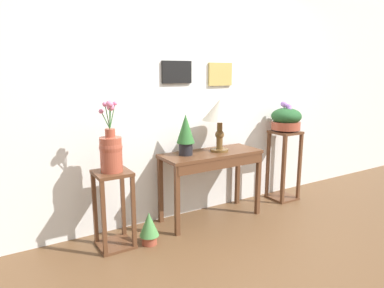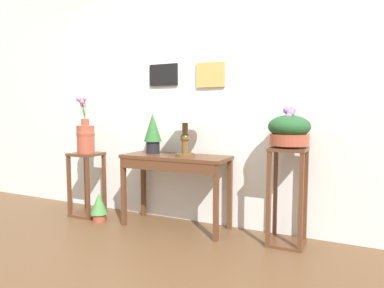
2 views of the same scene
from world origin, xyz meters
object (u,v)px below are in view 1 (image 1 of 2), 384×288
object	(u,v)px
flower_vase_tall_left	(111,149)
pedestal_stand_right	(284,165)
table_lamp	(220,112)
potted_plant_floor	(149,227)
planter_bowl_wide_right	(286,119)
pedestal_stand_left	(114,210)
potted_plant_on_console	(186,133)
console_table	(212,163)

from	to	relation	value
flower_vase_tall_left	pedestal_stand_right	size ratio (longest dim) A/B	0.73
table_lamp	potted_plant_floor	xyz separation A→B (m)	(-0.95, -0.21, -1.01)
pedestal_stand_right	flower_vase_tall_left	bearing A→B (deg)	-177.51
planter_bowl_wide_right	pedestal_stand_left	bearing A→B (deg)	-177.54
table_lamp	pedestal_stand_left	size ratio (longest dim) A/B	0.78
table_lamp	potted_plant_on_console	xyz separation A→B (m)	(-0.41, 0.04, -0.19)
console_table	pedestal_stand_right	distance (m)	1.15
console_table	planter_bowl_wide_right	size ratio (longest dim) A/B	3.02
table_lamp	potted_plant_floor	distance (m)	1.40
console_table	potted_plant_on_console	xyz separation A→B (m)	(-0.30, 0.06, 0.35)
console_table	pedestal_stand_left	distance (m)	1.16
pedestal_stand_left	potted_plant_on_console	bearing A→B (deg)	7.65
console_table	potted_plant_floor	world-z (taller)	console_table
potted_plant_floor	flower_vase_tall_left	bearing A→B (deg)	155.38
pedestal_stand_right	potted_plant_floor	world-z (taller)	pedestal_stand_right
pedestal_stand_left	pedestal_stand_right	size ratio (longest dim) A/B	0.83
table_lamp	console_table	bearing A→B (deg)	-167.62
potted_plant_on_console	table_lamp	bearing A→B (deg)	-5.07
pedestal_stand_left	potted_plant_floor	xyz separation A→B (m)	(0.29, -0.13, -0.19)
potted_plant_on_console	pedestal_stand_right	size ratio (longest dim) A/B	0.48
potted_plant_on_console	flower_vase_tall_left	distance (m)	0.84
pedestal_stand_right	pedestal_stand_left	bearing A→B (deg)	-177.55
table_lamp	potted_plant_floor	size ratio (longest dim) A/B	1.77
console_table	pedestal_stand_right	size ratio (longest dim) A/B	1.25
table_lamp	planter_bowl_wide_right	size ratio (longest dim) A/B	1.55
console_table	flower_vase_tall_left	size ratio (longest dim) A/B	1.73
table_lamp	pedestal_stand_left	xyz separation A→B (m)	(-1.24, -0.08, -0.82)
potted_plant_floor	potted_plant_on_console	bearing A→B (deg)	24.31
table_lamp	planter_bowl_wide_right	world-z (taller)	table_lamp
potted_plant_on_console	flower_vase_tall_left	bearing A→B (deg)	-172.26
flower_vase_tall_left	potted_plant_floor	bearing A→B (deg)	-24.62
potted_plant_on_console	pedestal_stand_left	world-z (taller)	potted_plant_on_console
table_lamp	potted_plant_on_console	distance (m)	0.45
table_lamp	pedestal_stand_left	bearing A→B (deg)	-176.49
flower_vase_tall_left	planter_bowl_wide_right	world-z (taller)	flower_vase_tall_left
pedestal_stand_left	planter_bowl_wide_right	bearing A→B (deg)	2.46
potted_plant_on_console	flower_vase_tall_left	xyz separation A→B (m)	(-0.83, -0.11, -0.06)
table_lamp	pedestal_stand_right	world-z (taller)	table_lamp
table_lamp	pedestal_stand_right	size ratio (longest dim) A/B	0.64
console_table	table_lamp	world-z (taller)	table_lamp
potted_plant_floor	pedestal_stand_left	bearing A→B (deg)	155.12
flower_vase_tall_left	planter_bowl_wide_right	distance (m)	2.26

